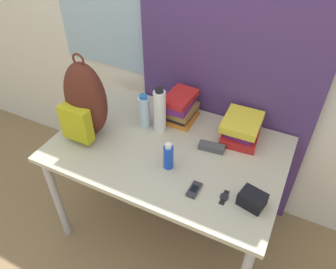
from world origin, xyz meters
The scene contains 13 objects.
wall_back centered at (-0.01, 0.95, 1.25)m, with size 6.00×0.06×2.50m.
curtain_blue centered at (0.17, 0.90, 1.25)m, with size 1.14×0.04×2.50m.
desk centered at (0.00, 0.43, 0.69)m, with size 1.35×0.87×0.77m.
backpack centered at (-0.49, 0.35, 1.00)m, with size 0.26×0.24×0.53m.
book_stack_left centered at (-0.06, 0.72, 0.86)m, with size 0.22×0.25×0.18m.
book_stack_center centered at (0.35, 0.71, 0.84)m, with size 0.23×0.28×0.13m.
water_bottle centered at (-0.22, 0.55, 0.88)m, with size 0.07×0.07×0.23m.
sports_bottle centered at (-0.12, 0.56, 0.92)m, with size 0.08×0.08×0.30m.
sunscreen_bottle centered at (0.07, 0.30, 0.85)m, with size 0.05×0.05×0.16m.
cell_phone centered at (0.26, 0.20, 0.78)m, with size 0.05×0.11×0.02m.
sunglasses_case centered at (0.23, 0.53, 0.79)m, with size 0.16×0.07×0.04m.
camera_pouch centered at (0.55, 0.25, 0.81)m, with size 0.14×0.12×0.07m.
wristwatch centered at (0.42, 0.23, 0.78)m, with size 0.04×0.10×0.01m.
Camera 1 is at (0.63, -0.83, 2.08)m, focal length 35.00 mm.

